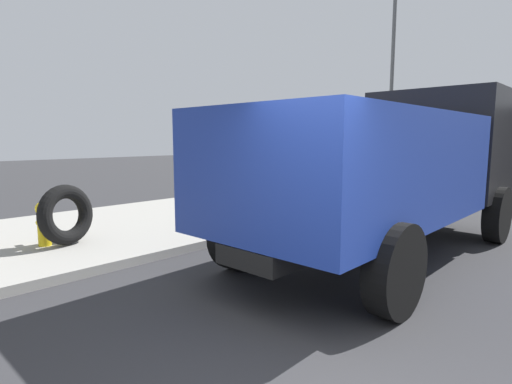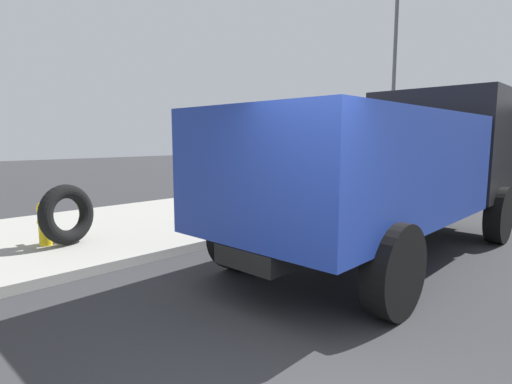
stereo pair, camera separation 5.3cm
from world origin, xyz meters
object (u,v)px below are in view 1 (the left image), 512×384
Objects in this scene: fire_hydrant at (44,222)px; loose_tire at (66,215)px; dump_truck_blue at (391,162)px; street_light_pole at (391,98)px.

loose_tire is (0.30, -0.21, 0.12)m from fire_hydrant.
dump_truck_blue reaches higher than fire_hydrant.
loose_tire is 5.79m from dump_truck_blue.
loose_tire is 10.55m from street_light_pole.
loose_tire is at bearing 134.68° from dump_truck_blue.
loose_tire is at bearing -35.29° from fire_hydrant.
dump_truck_blue is 7.06m from street_light_pole.
fire_hydrant is at bearing 144.71° from loose_tire.
street_light_pole is (10.16, -1.04, 2.65)m from loose_tire.
street_light_pole is at bearing -5.83° from loose_tire.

